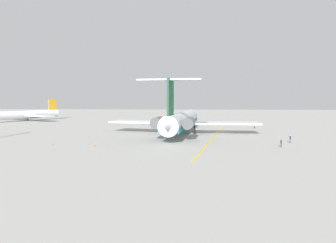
{
  "coord_description": "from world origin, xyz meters",
  "views": [
    {
      "loc": [
        -85.1,
        9.87,
        9.52
      ],
      "look_at": [
        -2.33,
        15.43,
        3.29
      ],
      "focal_mm": 31.66,
      "sensor_mm": 36.0,
      "label": 1
    }
  ],
  "objects_px": {
    "safety_cone_nose": "(52,144)",
    "ground_crew_portside": "(255,125)",
    "main_jetliner": "(182,120)",
    "safety_cone_wingtip": "(94,145)",
    "ground_crew_starboard": "(290,138)",
    "ground_crew_near_nose": "(143,122)",
    "ground_crew_near_tail": "(281,142)",
    "airliner_mid_right": "(26,115)"
  },
  "relations": [
    {
      "from": "safety_cone_nose",
      "to": "ground_crew_portside",
      "type": "bearing_deg",
      "value": -52.48
    },
    {
      "from": "main_jetliner",
      "to": "safety_cone_wingtip",
      "type": "bearing_deg",
      "value": 149.75
    },
    {
      "from": "main_jetliner",
      "to": "safety_cone_nose",
      "type": "relative_size",
      "value": 87.55
    },
    {
      "from": "ground_crew_starboard",
      "to": "safety_cone_wingtip",
      "type": "relative_size",
      "value": 3.25
    },
    {
      "from": "ground_crew_portside",
      "to": "safety_cone_wingtip",
      "type": "relative_size",
      "value": 3.34
    },
    {
      "from": "ground_crew_portside",
      "to": "ground_crew_near_nose",
      "type": "bearing_deg",
      "value": -64.1
    },
    {
      "from": "ground_crew_portside",
      "to": "safety_cone_nose",
      "type": "distance_m",
      "value": 63.22
    },
    {
      "from": "ground_crew_portside",
      "to": "ground_crew_near_tail",
      "type": "bearing_deg",
      "value": 37.6
    },
    {
      "from": "ground_crew_near_nose",
      "to": "safety_cone_wingtip",
      "type": "bearing_deg",
      "value": -32.06
    },
    {
      "from": "ground_crew_starboard",
      "to": "ground_crew_portside",
      "type": "bearing_deg",
      "value": 118.04
    },
    {
      "from": "ground_crew_starboard",
      "to": "safety_cone_nose",
      "type": "height_order",
      "value": "ground_crew_starboard"
    },
    {
      "from": "ground_crew_near_nose",
      "to": "ground_crew_near_tail",
      "type": "bearing_deg",
      "value": 5.96
    },
    {
      "from": "safety_cone_nose",
      "to": "airliner_mid_right",
      "type": "bearing_deg",
      "value": 32.97
    },
    {
      "from": "airliner_mid_right",
      "to": "ground_crew_near_nose",
      "type": "distance_m",
      "value": 57.06
    },
    {
      "from": "airliner_mid_right",
      "to": "safety_cone_nose",
      "type": "height_order",
      "value": "airliner_mid_right"
    },
    {
      "from": "main_jetliner",
      "to": "safety_cone_wingtip",
      "type": "relative_size",
      "value": 87.55
    },
    {
      "from": "airliner_mid_right",
      "to": "ground_crew_portside",
      "type": "bearing_deg",
      "value": 101.73
    },
    {
      "from": "ground_crew_near_tail",
      "to": "ground_crew_starboard",
      "type": "relative_size",
      "value": 0.93
    },
    {
      "from": "ground_crew_near_tail",
      "to": "safety_cone_nose",
      "type": "xyz_separation_m",
      "value": [
        -0.25,
        46.9,
        -0.78
      ]
    },
    {
      "from": "main_jetliner",
      "to": "safety_cone_wingtip",
      "type": "height_order",
      "value": "main_jetliner"
    },
    {
      "from": "ground_crew_near_nose",
      "to": "safety_cone_wingtip",
      "type": "relative_size",
      "value": 3.27
    },
    {
      "from": "main_jetliner",
      "to": "safety_cone_nose",
      "type": "xyz_separation_m",
      "value": [
        -21.98,
        26.62,
        -3.55
      ]
    },
    {
      "from": "main_jetliner",
      "to": "airliner_mid_right",
      "type": "xyz_separation_m",
      "value": [
        44.35,
        69.65,
        -1.03
      ]
    },
    {
      "from": "safety_cone_wingtip",
      "to": "safety_cone_nose",
      "type": "bearing_deg",
      "value": 85.22
    },
    {
      "from": "ground_crew_near_nose",
      "to": "safety_cone_wingtip",
      "type": "xyz_separation_m",
      "value": [
        -50.71,
        2.34,
        -0.86
      ]
    },
    {
      "from": "safety_cone_wingtip",
      "to": "ground_crew_near_nose",
      "type": "bearing_deg",
      "value": -2.64
    },
    {
      "from": "safety_cone_nose",
      "to": "ground_crew_near_nose",
      "type": "bearing_deg",
      "value": -13.08
    },
    {
      "from": "airliner_mid_right",
      "to": "ground_crew_starboard",
      "type": "distance_m",
      "value": 111.28
    },
    {
      "from": "ground_crew_near_nose",
      "to": "ground_crew_portside",
      "type": "bearing_deg",
      "value": 44.04
    },
    {
      "from": "main_jetliner",
      "to": "ground_crew_near_tail",
      "type": "xyz_separation_m",
      "value": [
        -21.73,
        -20.28,
        -2.77
      ]
    },
    {
      "from": "airliner_mid_right",
      "to": "ground_crew_portside",
      "type": "distance_m",
      "value": 97.25
    },
    {
      "from": "airliner_mid_right",
      "to": "ground_crew_near_nose",
      "type": "xyz_separation_m",
      "value": [
        -16.39,
        -54.63,
        -1.66
      ]
    },
    {
      "from": "ground_crew_near_nose",
      "to": "ground_crew_portside",
      "type": "relative_size",
      "value": 0.98
    },
    {
      "from": "ground_crew_portside",
      "to": "ground_crew_starboard",
      "type": "height_order",
      "value": "ground_crew_portside"
    },
    {
      "from": "ground_crew_starboard",
      "to": "safety_cone_nose",
      "type": "bearing_deg",
      "value": -145.82
    },
    {
      "from": "ground_crew_portside",
      "to": "safety_cone_wingtip",
      "type": "xyz_separation_m",
      "value": [
        -39.27,
        40.87,
        -0.89
      ]
    },
    {
      "from": "ground_crew_portside",
      "to": "airliner_mid_right",
      "type": "bearing_deg",
      "value": -64.19
    },
    {
      "from": "ground_crew_portside",
      "to": "safety_cone_nose",
      "type": "height_order",
      "value": "ground_crew_portside"
    },
    {
      "from": "ground_crew_portside",
      "to": "main_jetliner",
      "type": "bearing_deg",
      "value": -12.48
    },
    {
      "from": "main_jetliner",
      "to": "ground_crew_starboard",
      "type": "xyz_separation_m",
      "value": [
        -15.57,
        -24.11,
        -2.69
      ]
    },
    {
      "from": "ground_crew_near_tail",
      "to": "safety_cone_nose",
      "type": "height_order",
      "value": "ground_crew_near_tail"
    },
    {
      "from": "ground_crew_starboard",
      "to": "main_jetliner",
      "type": "bearing_deg",
      "value": 174.12
    }
  ]
}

